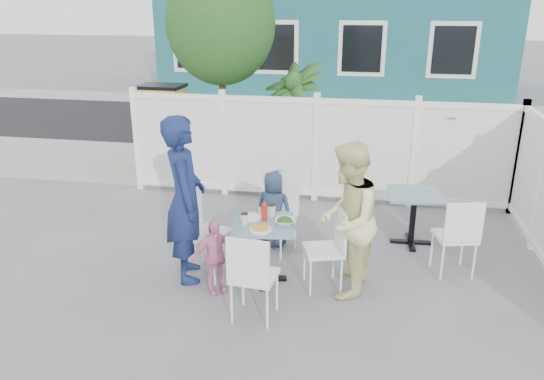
% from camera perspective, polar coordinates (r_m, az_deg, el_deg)
% --- Properties ---
extents(ground, '(80.00, 80.00, 0.00)m').
position_cam_1_polar(ground, '(6.21, 1.12, -8.72)').
color(ground, slate).
extents(near_sidewalk, '(24.00, 2.60, 0.01)m').
position_cam_1_polar(near_sidewalk, '(9.69, 4.91, 1.92)').
color(near_sidewalk, gray).
rests_on(near_sidewalk, ground).
extents(street, '(24.00, 5.00, 0.01)m').
position_cam_1_polar(street, '(13.25, 6.63, 6.73)').
color(street, black).
rests_on(street, ground).
extents(far_sidewalk, '(24.00, 1.60, 0.01)m').
position_cam_1_polar(far_sidewalk, '(16.28, 7.50, 9.13)').
color(far_sidewalk, gray).
rests_on(far_sidewalk, ground).
extents(fence_back, '(5.86, 0.08, 1.60)m').
position_cam_1_polar(fence_back, '(8.12, 4.71, 4.14)').
color(fence_back, white).
rests_on(fence_back, ground).
extents(tree, '(1.80, 1.62, 3.59)m').
position_cam_1_polar(tree, '(9.05, -5.56, 17.33)').
color(tree, '#382316').
rests_on(tree, ground).
extents(utility_cabinet, '(0.79, 0.58, 1.42)m').
position_cam_1_polar(utility_cabinet, '(10.41, -11.54, 6.86)').
color(utility_cabinet, gold).
rests_on(utility_cabinet, ground).
extents(potted_shrub_a, '(1.62, 1.62, 2.04)m').
position_cam_1_polar(potted_shrub_a, '(8.80, 2.32, 6.99)').
color(potted_shrub_a, '#163812').
rests_on(potted_shrub_a, ground).
extents(potted_shrub_b, '(1.68, 1.65, 1.41)m').
position_cam_1_polar(potted_shrub_b, '(8.75, 17.25, 3.91)').
color(potted_shrub_b, '#163812').
rests_on(potted_shrub_b, ground).
extents(main_table, '(0.75, 0.75, 0.69)m').
position_cam_1_polar(main_table, '(5.80, -0.90, -5.01)').
color(main_table, '#445F78').
rests_on(main_table, ground).
extents(spare_table, '(0.69, 0.69, 0.69)m').
position_cam_1_polar(spare_table, '(6.90, 15.03, -1.53)').
color(spare_table, '#445F78').
rests_on(spare_table, ground).
extents(chair_left, '(0.53, 0.54, 1.01)m').
position_cam_1_polar(chair_left, '(5.99, -7.72, -3.78)').
color(chair_left, white).
rests_on(chair_left, ground).
extents(chair_right, '(0.50, 0.51, 0.90)m').
position_cam_1_polar(chair_right, '(5.71, 6.31, -5.65)').
color(chair_right, white).
rests_on(chair_right, ground).
extents(chair_back, '(0.56, 0.55, 0.96)m').
position_cam_1_polar(chair_back, '(6.52, 0.70, -1.85)').
color(chair_back, white).
rests_on(chair_back, ground).
extents(chair_near, '(0.45, 0.44, 0.92)m').
position_cam_1_polar(chair_near, '(5.08, -2.20, -8.79)').
color(chair_near, white).
rests_on(chair_near, ground).
extents(chair_spare, '(0.51, 0.50, 0.93)m').
position_cam_1_polar(chair_spare, '(6.23, 19.41, -4.30)').
color(chair_spare, white).
rests_on(chair_spare, ground).
extents(man, '(0.66, 0.79, 1.86)m').
position_cam_1_polar(man, '(5.81, -9.34, -1.02)').
color(man, '#131F4C').
rests_on(man, ground).
extents(woman, '(0.72, 0.88, 1.65)m').
position_cam_1_polar(woman, '(5.52, 8.08, -3.24)').
color(woman, '#DBD44C').
rests_on(woman, ground).
extents(boy, '(0.54, 0.40, 0.98)m').
position_cam_1_polar(boy, '(6.65, 0.19, -2.05)').
color(boy, '#23324F').
rests_on(boy, ground).
extents(toddler, '(0.50, 0.47, 0.83)m').
position_cam_1_polar(toddler, '(5.66, -6.21, -7.12)').
color(toddler, pink).
rests_on(toddler, ground).
extents(plate_main, '(0.23, 0.23, 0.01)m').
position_cam_1_polar(plate_main, '(5.56, -1.23, -4.27)').
color(plate_main, white).
rests_on(plate_main, main_table).
extents(plate_side, '(0.24, 0.24, 0.02)m').
position_cam_1_polar(plate_side, '(5.87, -2.31, -2.94)').
color(plate_side, white).
rests_on(plate_side, main_table).
extents(salad_bowl, '(0.22, 0.22, 0.05)m').
position_cam_1_polar(salad_bowl, '(5.71, 1.38, -3.42)').
color(salad_bowl, white).
rests_on(salad_bowl, main_table).
extents(coffee_cup_a, '(0.08, 0.08, 0.11)m').
position_cam_1_polar(coffee_cup_a, '(5.70, -2.97, -3.13)').
color(coffee_cup_a, beige).
rests_on(coffee_cup_a, main_table).
extents(coffee_cup_b, '(0.08, 0.08, 0.13)m').
position_cam_1_polar(coffee_cup_b, '(5.90, -0.05, -2.24)').
color(coffee_cup_b, beige).
rests_on(coffee_cup_b, main_table).
extents(ketchup_bottle, '(0.06, 0.06, 0.19)m').
position_cam_1_polar(ketchup_bottle, '(5.76, -0.83, -2.47)').
color(ketchup_bottle, '#B11B14').
rests_on(ketchup_bottle, main_table).
extents(salt_shaker, '(0.03, 0.03, 0.07)m').
position_cam_1_polar(salt_shaker, '(5.98, -1.34, -2.23)').
color(salt_shaker, white).
rests_on(salt_shaker, main_table).
extents(pepper_shaker, '(0.03, 0.03, 0.08)m').
position_cam_1_polar(pepper_shaker, '(5.98, -0.82, -2.17)').
color(pepper_shaker, black).
rests_on(pepper_shaker, main_table).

